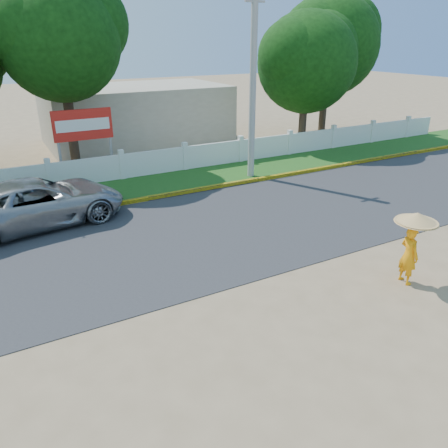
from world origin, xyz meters
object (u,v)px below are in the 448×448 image
object	(u,v)px
monk_with_parasol	(413,238)
vehicle	(38,202)
utility_pole	(253,85)
billboard	(83,129)

from	to	relation	value
monk_with_parasol	vehicle	bearing A→B (deg)	131.93
utility_pole	vehicle	distance (m)	9.61
monk_with_parasol	billboard	distance (m)	14.06
billboard	monk_with_parasol	bearing A→B (deg)	-69.45
billboard	utility_pole	bearing A→B (deg)	-28.57
vehicle	billboard	xyz separation A→B (m)	(2.65, 4.70, 1.37)
monk_with_parasol	billboard	size ratio (longest dim) A/B	0.64
utility_pole	billboard	world-z (taller)	utility_pole
monk_with_parasol	utility_pole	bearing A→B (deg)	81.61
utility_pole	vehicle	world-z (taller)	utility_pole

